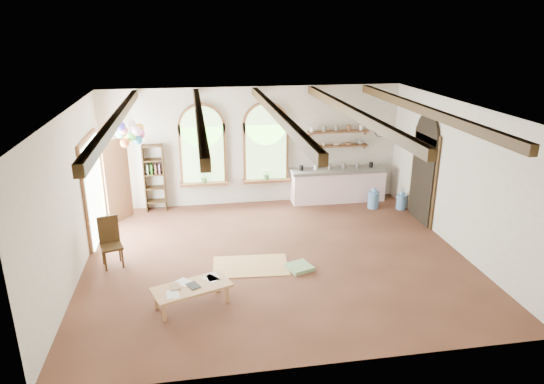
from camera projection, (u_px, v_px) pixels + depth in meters
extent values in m
plane|color=brown|center=(277.00, 258.00, 10.40)|extent=(8.00, 8.00, 0.00)
cube|color=brown|center=(203.00, 154.00, 12.90)|extent=(1.24, 0.08, 1.64)
cylinder|color=brown|center=(202.00, 127.00, 12.65)|extent=(1.24, 0.08, 1.24)
cube|color=#8BBC71|center=(203.00, 155.00, 12.87)|extent=(1.10, 0.04, 1.50)
cube|color=brown|center=(204.00, 184.00, 13.08)|extent=(1.30, 0.28, 0.08)
cube|color=brown|center=(266.00, 152.00, 13.17)|extent=(1.24, 0.08, 1.64)
cylinder|color=brown|center=(266.00, 125.00, 12.92)|extent=(1.24, 0.08, 1.24)
cube|color=#8BBC71|center=(266.00, 152.00, 13.13)|extent=(1.10, 0.04, 1.50)
cube|color=brown|center=(266.00, 180.00, 13.34)|extent=(1.30, 0.28, 0.08)
cube|color=brown|center=(94.00, 190.00, 11.08)|extent=(0.10, 1.90, 2.50)
cube|color=black|center=(423.00, 179.00, 12.04)|extent=(0.10, 1.30, 2.40)
cube|color=white|center=(338.00, 186.00, 13.59)|extent=(2.60, 0.55, 0.86)
cube|color=slate|center=(338.00, 170.00, 13.43)|extent=(2.68, 0.62, 0.08)
cube|color=brown|center=(338.00, 146.00, 13.39)|extent=(1.70, 0.24, 0.04)
cube|color=brown|center=(338.00, 132.00, 13.25)|extent=(1.70, 0.24, 0.04)
cylinder|color=black|center=(381.00, 131.00, 13.53)|extent=(0.32, 0.04, 0.32)
cube|color=#3B2A13|center=(145.00, 178.00, 12.73)|extent=(0.03, 0.32, 1.80)
cube|color=#3B2A13|center=(164.00, 177.00, 12.81)|extent=(0.03, 0.32, 1.80)
cube|color=#AB804E|center=(192.00, 287.00, 8.53)|extent=(1.49, 1.05, 0.05)
cube|color=#AB804E|center=(164.00, 312.00, 8.14)|extent=(0.06, 0.06, 0.34)
cube|color=#AB804E|center=(227.00, 294.00, 8.69)|extent=(0.06, 0.06, 0.34)
cube|color=#AB804E|center=(156.00, 300.00, 8.50)|extent=(0.06, 0.06, 0.34)
cube|color=#AB804E|center=(217.00, 283.00, 9.05)|extent=(0.06, 0.06, 0.34)
cube|color=#3B2A13|center=(112.00, 247.00, 9.91)|extent=(0.52, 0.52, 0.05)
cube|color=#3B2A13|center=(108.00, 230.00, 9.97)|extent=(0.41, 0.16, 0.61)
cube|color=tan|center=(251.00, 266.00, 10.03)|extent=(1.61, 1.06, 0.02)
cube|color=gray|center=(299.00, 267.00, 9.91)|extent=(0.59, 0.59, 0.08)
cylinder|color=#5C8EC6|center=(373.00, 200.00, 13.13)|extent=(0.30, 0.30, 0.45)
sphere|color=#5C8EC6|center=(374.00, 190.00, 13.04)|extent=(0.16, 0.16, 0.16)
cylinder|color=#5C8EC6|center=(401.00, 202.00, 13.06)|extent=(0.27, 0.27, 0.40)
sphere|color=#5C8EC6|center=(402.00, 193.00, 12.98)|extent=(0.14, 0.14, 0.14)
cylinder|color=silver|center=(129.00, 114.00, 11.14)|extent=(0.01, 0.01, 0.85)
sphere|color=teal|center=(138.00, 140.00, 11.33)|extent=(0.21, 0.21, 0.21)
sphere|color=#E94D9F|center=(141.00, 134.00, 11.41)|extent=(0.21, 0.21, 0.21)
sphere|color=gold|center=(140.00, 128.00, 11.52)|extent=(0.21, 0.21, 0.21)
sphere|color=white|center=(131.00, 123.00, 11.38)|extent=(0.21, 0.21, 0.21)
sphere|color=yellow|center=(128.00, 138.00, 11.52)|extent=(0.21, 0.21, 0.21)
sphere|color=#56CAA6|center=(120.00, 134.00, 11.41)|extent=(0.21, 0.21, 0.21)
sphere|color=#DB6776|center=(123.00, 130.00, 11.23)|extent=(0.21, 0.21, 0.21)
sphere|color=#3E2DC2|center=(121.00, 126.00, 11.07)|extent=(0.21, 0.21, 0.21)
sphere|color=orange|center=(125.00, 143.00, 11.07)|extent=(0.21, 0.21, 0.21)
sphere|color=#56DC4D|center=(131.00, 136.00, 11.16)|extent=(0.21, 0.21, 0.21)
sphere|color=#FFBBDC|center=(137.00, 131.00, 11.13)|extent=(0.21, 0.21, 0.21)
imported|color=olive|center=(170.00, 287.00, 8.46)|extent=(0.21, 0.27, 0.02)
cube|color=black|center=(193.00, 286.00, 8.53)|extent=(0.28, 0.32, 0.01)
imported|color=#598C4C|center=(204.00, 177.00, 12.99)|extent=(0.27, 0.23, 0.30)
imported|color=#598C4C|center=(267.00, 174.00, 13.25)|extent=(0.27, 0.23, 0.30)
imported|color=white|center=(311.00, 144.00, 13.25)|extent=(0.12, 0.10, 0.10)
imported|color=beige|center=(324.00, 144.00, 13.30)|extent=(0.10, 0.10, 0.09)
imported|color=beige|center=(336.00, 144.00, 13.36)|extent=(0.22, 0.22, 0.05)
imported|color=#8C664C|center=(348.00, 144.00, 13.42)|extent=(0.20, 0.20, 0.06)
imported|color=slate|center=(360.00, 141.00, 13.45)|extent=(0.18, 0.18, 0.19)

